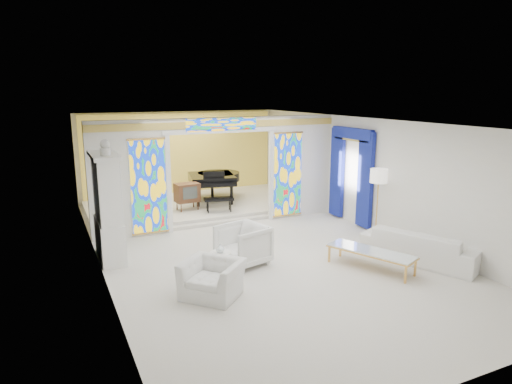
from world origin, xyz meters
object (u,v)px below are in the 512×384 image
armchair_left (212,279)px  tv_console (187,193)px  coffee_table (371,252)px  grand_piano (215,178)px  armchair_right (243,245)px  sofa (420,246)px  china_cabinet (108,208)px

armchair_left → tv_console: (1.22, 5.57, 0.37)m
armchair_left → coffee_table: armchair_left is taller
coffee_table → tv_console: size_ratio=2.39×
grand_piano → tv_console: grand_piano is taller
armchair_right → sofa: size_ratio=0.39×
china_cabinet → sofa: china_cabinet is taller
sofa → armchair_right: bearing=42.4°
grand_piano → tv_console: 1.49m
china_cabinet → armchair_left: 3.24m
armchair_right → sofa: bearing=52.5°
coffee_table → grand_piano: bearing=99.0°
china_cabinet → tv_console: china_cabinet is taller
china_cabinet → tv_console: bearing=46.5°
armchair_right → coffee_table: size_ratio=0.50×
tv_console → sofa: bearing=-64.6°
sofa → grand_piano: 7.13m
china_cabinet → sofa: 6.95m
china_cabinet → tv_console: (2.63, 2.78, -0.46)m
grand_piano → coffee_table: bearing=-69.4°
china_cabinet → grand_piano: bearing=43.3°
coffee_table → grand_piano: grand_piano is taller
sofa → tv_console: (-3.53, 5.88, 0.34)m
tv_console → china_cabinet: bearing=-139.1°
armchair_left → tv_console: tv_console is taller
armchair_right → coffee_table: armchair_right is taller
sofa → tv_console: size_ratio=3.06×
coffee_table → armchair_left: bearing=176.7°
armchair_right → china_cabinet: bearing=-136.9°
armchair_left → armchair_right: 1.66m
sofa → grand_piano: (-2.33, 6.72, 0.53)m
armchair_left → grand_piano: size_ratio=0.38×
armchair_left → armchair_right: size_ratio=1.07×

